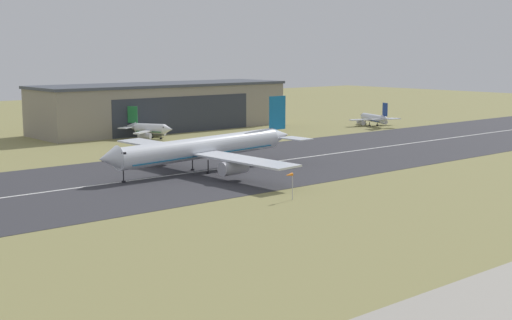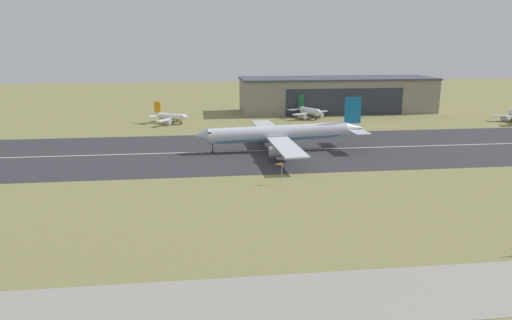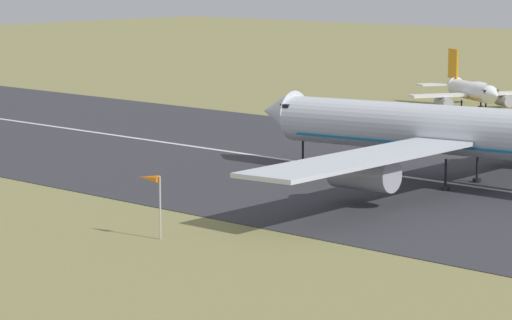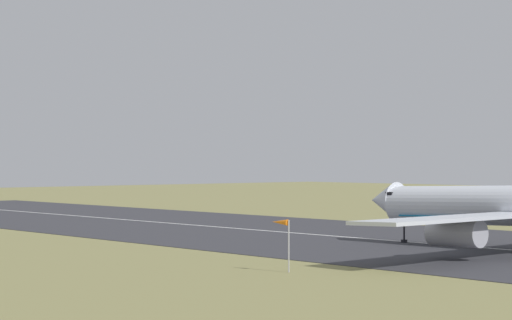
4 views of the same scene
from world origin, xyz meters
name	(u,v)px [view 1 (image 1 of 4)]	position (x,y,z in m)	size (l,w,h in m)	color
ground_plane	(465,204)	(0.00, 58.71, 0.00)	(633.74, 633.74, 0.00)	olive
runway_strip	(253,164)	(0.00, 117.42, 0.03)	(393.74, 55.86, 0.06)	#333338
runway_centreline	(253,164)	(0.00, 117.42, 0.07)	(354.37, 0.70, 0.01)	silver
hangar_building	(163,106)	(26.06, 196.97, 8.05)	(90.93, 26.39, 16.06)	gray
airplane_landing	(203,148)	(-15.52, 116.79, 5.34)	(53.35, 59.15, 16.17)	silver
airplane_parked_centre	(149,129)	(8.35, 177.58, 3.06)	(18.45, 17.36, 9.97)	silver
airplane_parked_east	(374,118)	(91.15, 157.31, 2.75)	(18.09, 20.28, 8.94)	silver
windsock_pole	(289,176)	(-22.12, 81.10, 4.52)	(2.15, 0.90, 5.11)	#B7B7BC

